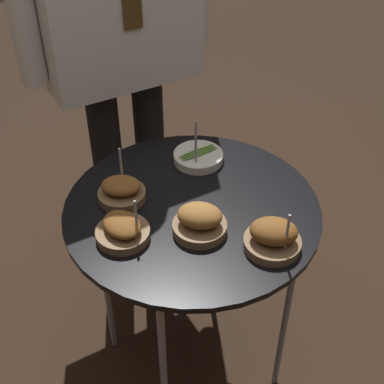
{
  "coord_description": "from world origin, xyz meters",
  "views": [
    {
      "loc": [
        -0.55,
        -0.96,
        1.7
      ],
      "look_at": [
        0.0,
        0.0,
        0.8
      ],
      "focal_mm": 50.0,
      "sensor_mm": 36.0,
      "label": 1
    }
  ],
  "objects_px": {
    "serving_cart": "(192,220)",
    "waiter_figure": "(116,4)",
    "bowl_roast_far_rim": "(122,191)",
    "bowl_asparagus_near_rim": "(198,157)",
    "bowl_roast_front_left": "(200,221)",
    "bowl_roast_mid_right": "(273,237)",
    "bowl_roast_center": "(123,230)"
  },
  "relations": [
    {
      "from": "bowl_asparagus_near_rim",
      "to": "bowl_roast_front_left",
      "type": "distance_m",
      "value": 0.31
    },
    {
      "from": "waiter_figure",
      "to": "bowl_asparagus_near_rim",
      "type": "bearing_deg",
      "value": -80.2
    },
    {
      "from": "bowl_roast_front_left",
      "to": "waiter_figure",
      "type": "relative_size",
      "value": 0.08
    },
    {
      "from": "bowl_roast_front_left",
      "to": "serving_cart",
      "type": "bearing_deg",
      "value": 71.21
    },
    {
      "from": "bowl_roast_front_left",
      "to": "bowl_roast_mid_right",
      "type": "bearing_deg",
      "value": -47.53
    },
    {
      "from": "bowl_roast_center",
      "to": "serving_cart",
      "type": "bearing_deg",
      "value": 5.06
    },
    {
      "from": "waiter_figure",
      "to": "bowl_roast_far_rim",
      "type": "bearing_deg",
      "value": -115.4
    },
    {
      "from": "serving_cart",
      "to": "bowl_roast_center",
      "type": "xyz_separation_m",
      "value": [
        -0.21,
        -0.02,
        0.08
      ]
    },
    {
      "from": "bowl_roast_center",
      "to": "bowl_roast_mid_right",
      "type": "height_order",
      "value": "bowl_roast_mid_right"
    },
    {
      "from": "bowl_roast_mid_right",
      "to": "bowl_roast_front_left",
      "type": "bearing_deg",
      "value": 132.47
    },
    {
      "from": "serving_cart",
      "to": "waiter_figure",
      "type": "distance_m",
      "value": 0.71
    },
    {
      "from": "bowl_roast_center",
      "to": "bowl_roast_mid_right",
      "type": "bearing_deg",
      "value": -35.16
    },
    {
      "from": "bowl_roast_mid_right",
      "to": "waiter_figure",
      "type": "xyz_separation_m",
      "value": [
        -0.04,
        0.8,
        0.34
      ]
    },
    {
      "from": "bowl_asparagus_near_rim",
      "to": "bowl_roast_front_left",
      "type": "relative_size",
      "value": 1.15
    },
    {
      "from": "bowl_asparagus_near_rim",
      "to": "bowl_roast_mid_right",
      "type": "distance_m",
      "value": 0.41
    },
    {
      "from": "bowl_roast_mid_right",
      "to": "bowl_roast_front_left",
      "type": "relative_size",
      "value": 1.03
    },
    {
      "from": "bowl_roast_far_rim",
      "to": "bowl_asparagus_near_rim",
      "type": "bearing_deg",
      "value": 10.1
    },
    {
      "from": "bowl_asparagus_near_rim",
      "to": "waiter_figure",
      "type": "xyz_separation_m",
      "value": [
        -0.07,
        0.39,
        0.36
      ]
    },
    {
      "from": "bowl_roast_mid_right",
      "to": "bowl_roast_far_rim",
      "type": "height_order",
      "value": "bowl_roast_far_rim"
    },
    {
      "from": "bowl_roast_far_rim",
      "to": "waiter_figure",
      "type": "distance_m",
      "value": 0.59
    },
    {
      "from": "serving_cart",
      "to": "bowl_roast_mid_right",
      "type": "relative_size",
      "value": 4.99
    },
    {
      "from": "bowl_asparagus_near_rim",
      "to": "serving_cart",
      "type": "bearing_deg",
      "value": -125.02
    },
    {
      "from": "bowl_roast_far_rim",
      "to": "waiter_figure",
      "type": "height_order",
      "value": "waiter_figure"
    },
    {
      "from": "bowl_roast_mid_right",
      "to": "bowl_asparagus_near_rim",
      "type": "bearing_deg",
      "value": 86.31
    },
    {
      "from": "bowl_roast_center",
      "to": "bowl_roast_front_left",
      "type": "height_order",
      "value": "bowl_roast_center"
    },
    {
      "from": "bowl_asparagus_near_rim",
      "to": "bowl_roast_far_rim",
      "type": "relative_size",
      "value": 1.15
    },
    {
      "from": "serving_cart",
      "to": "bowl_roast_front_left",
      "type": "distance_m",
      "value": 0.13
    },
    {
      "from": "serving_cart",
      "to": "bowl_roast_front_left",
      "type": "height_order",
      "value": "bowl_roast_front_left"
    },
    {
      "from": "bowl_asparagus_near_rim",
      "to": "bowl_roast_far_rim",
      "type": "height_order",
      "value": "bowl_asparagus_near_rim"
    },
    {
      "from": "serving_cart",
      "to": "bowl_roast_far_rim",
      "type": "height_order",
      "value": "bowl_roast_far_rim"
    },
    {
      "from": "bowl_asparagus_near_rim",
      "to": "bowl_roast_front_left",
      "type": "bearing_deg",
      "value": -119.76
    },
    {
      "from": "bowl_roast_mid_right",
      "to": "waiter_figure",
      "type": "height_order",
      "value": "waiter_figure"
    }
  ]
}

